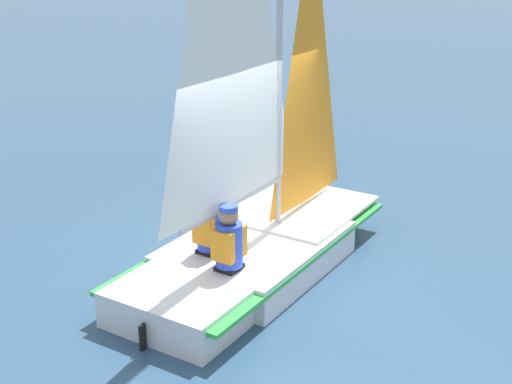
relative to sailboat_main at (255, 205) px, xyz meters
name	(u,v)px	position (x,y,z in m)	size (l,w,h in m)	color
ground_plane	(256,269)	(0.01, 0.01, -0.84)	(260.00, 260.00, 0.00)	#2D4C6B
sailboat_main	(255,205)	(0.00, 0.00, 0.00)	(4.23, 3.58, 6.07)	silver
sailor_helm	(210,235)	(-0.63, -0.12, -0.22)	(0.43, 0.42, 1.16)	black
sailor_crew	(229,251)	(-0.59, -0.63, -0.21)	(0.43, 0.42, 1.16)	black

